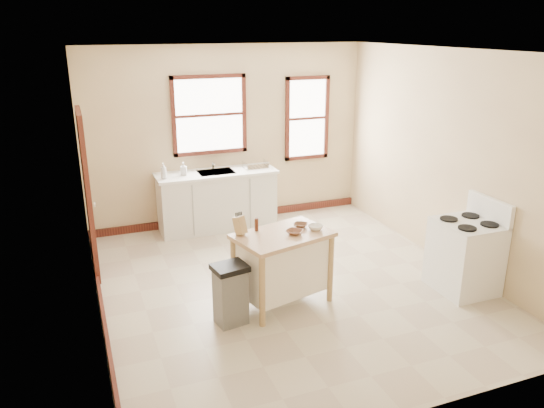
{
  "coord_description": "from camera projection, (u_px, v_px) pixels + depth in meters",
  "views": [
    {
      "loc": [
        -2.33,
        -5.45,
        3.07
      ],
      "look_at": [
        -0.07,
        0.4,
        0.94
      ],
      "focal_mm": 35.0,
      "sensor_mm": 36.0,
      "label": 1
    }
  ],
  "objects": [
    {
      "name": "window_main",
      "position": [
        209.0,
        115.0,
        8.13
      ],
      "size": [
        1.17,
        0.06,
        1.22
      ],
      "primitive_type": null,
      "color": "#3D1410",
      "rests_on": "wall_back"
    },
    {
      "name": "knife_block",
      "position": [
        240.0,
        226.0,
        5.84
      ],
      "size": [
        0.14,
        0.14,
        0.2
      ],
      "primitive_type": null,
      "rotation": [
        0.0,
        0.0,
        0.54
      ],
      "color": "tan",
      "rests_on": "kitchen_island"
    },
    {
      "name": "bowl_b",
      "position": [
        301.0,
        225.0,
        6.09
      ],
      "size": [
        0.23,
        0.23,
        0.04
      ],
      "primitive_type": "imported",
      "rotation": [
        0.0,
        0.0,
        0.95
      ],
      "color": "brown",
      "rests_on": "kitchen_island"
    },
    {
      "name": "bowl_a",
      "position": [
        294.0,
        232.0,
        5.88
      ],
      "size": [
        0.25,
        0.25,
        0.04
      ],
      "primitive_type": "imported",
      "rotation": [
        0.0,
        0.0,
        0.62
      ],
      "color": "brown",
      "rests_on": "kitchen_island"
    },
    {
      "name": "pepper_grinder",
      "position": [
        256.0,
        225.0,
        5.95
      ],
      "size": [
        0.06,
        0.06,
        0.15
      ],
      "primitive_type": "cylinder",
      "rotation": [
        0.0,
        0.0,
        0.32
      ],
      "color": "#432012",
      "rests_on": "kitchen_island"
    },
    {
      "name": "dish_rack",
      "position": [
        255.0,
        165.0,
        8.35
      ],
      "size": [
        0.46,
        0.4,
        0.1
      ],
      "primitive_type": null,
      "rotation": [
        0.0,
        0.0,
        -0.36
      ],
      "color": "silver",
      "rests_on": "sink_counter"
    },
    {
      "name": "floor",
      "position": [
        289.0,
        284.0,
        6.6
      ],
      "size": [
        5.0,
        5.0,
        0.0
      ],
      "primitive_type": "plane",
      "color": "beige",
      "rests_on": "ground"
    },
    {
      "name": "door_left",
      "position": [
        88.0,
        194.0,
        6.66
      ],
      "size": [
        0.06,
        0.9,
        2.1
      ],
      "primitive_type": "cube",
      "color": "#3D1410",
      "rests_on": "ground"
    },
    {
      "name": "ceiling",
      "position": [
        292.0,
        51.0,
        5.7
      ],
      "size": [
        5.0,
        5.0,
        0.0
      ],
      "primitive_type": "plane",
      "rotation": [
        3.14,
        0.0,
        0.0
      ],
      "color": "white",
      "rests_on": "ground"
    },
    {
      "name": "soap_bottle_a",
      "position": [
        164.0,
        171.0,
        7.75
      ],
      "size": [
        0.1,
        0.1,
        0.23
      ],
      "primitive_type": "imported",
      "rotation": [
        0.0,
        0.0,
        -0.16
      ],
      "color": "#B2B2B2",
      "rests_on": "sink_counter"
    },
    {
      "name": "bowl_c",
      "position": [
        315.0,
        227.0,
        6.01
      ],
      "size": [
        0.17,
        0.17,
        0.05
      ],
      "primitive_type": "imported",
      "rotation": [
        0.0,
        0.0,
        -0.02
      ],
      "color": "white",
      "rests_on": "kitchen_island"
    },
    {
      "name": "gas_stove",
      "position": [
        466.0,
        246.0,
        6.31
      ],
      "size": [
        0.7,
        0.71,
        1.14
      ],
      "primitive_type": null,
      "color": "white",
      "rests_on": "ground"
    },
    {
      "name": "faucet",
      "position": [
        213.0,
        162.0,
        8.27
      ],
      "size": [
        0.03,
        0.03,
        0.22
      ],
      "primitive_type": "cylinder",
      "color": "silver",
      "rests_on": "sink_counter"
    },
    {
      "name": "wall_right",
      "position": [
        449.0,
        159.0,
        6.92
      ],
      "size": [
        0.04,
        5.0,
        2.8
      ],
      "primitive_type": "cube",
      "color": "beige",
      "rests_on": "ground"
    },
    {
      "name": "trash_bin",
      "position": [
        231.0,
        294.0,
        5.65
      ],
      "size": [
        0.4,
        0.35,
        0.68
      ],
      "primitive_type": null,
      "rotation": [
        0.0,
        0.0,
        0.17
      ],
      "color": "#5F5E5C",
      "rests_on": "ground"
    },
    {
      "name": "window_side",
      "position": [
        307.0,
        118.0,
        8.74
      ],
      "size": [
        0.77,
        0.06,
        1.37
      ],
      "primitive_type": null,
      "color": "#3D1410",
      "rests_on": "wall_back"
    },
    {
      "name": "wall_back",
      "position": [
        228.0,
        136.0,
        8.36
      ],
      "size": [
        4.5,
        0.04,
        2.8
      ],
      "primitive_type": "cube",
      "color": "beige",
      "rests_on": "ground"
    },
    {
      "name": "wall_left",
      "position": [
        86.0,
        198.0,
        5.38
      ],
      "size": [
        0.04,
        5.0,
        2.8
      ],
      "primitive_type": "cube",
      "color": "beige",
      "rests_on": "ground"
    },
    {
      "name": "soap_bottle_b",
      "position": [
        184.0,
        169.0,
        7.94
      ],
      "size": [
        0.11,
        0.11,
        0.2
      ],
      "primitive_type": "imported",
      "rotation": [
        0.0,
        0.0,
        -0.33
      ],
      "color": "#B2B2B2",
      "rests_on": "sink_counter"
    },
    {
      "name": "baseboard_left",
      "position": [
        103.0,
        313.0,
        5.82
      ],
      "size": [
        0.04,
        5.0,
        0.12
      ],
      "primitive_type": "cube",
      "color": "#3D1410",
      "rests_on": "ground"
    },
    {
      "name": "sink_counter",
      "position": [
        217.0,
        200.0,
        8.29
      ],
      "size": [
        1.86,
        0.62,
        0.92
      ],
      "primitive_type": null,
      "color": "silver",
      "rests_on": "ground"
    },
    {
      "name": "kitchen_island",
      "position": [
        283.0,
        269.0,
        6.04
      ],
      "size": [
        1.19,
        0.91,
        0.86
      ],
      "primitive_type": null,
      "rotation": [
        0.0,
        0.0,
        0.25
      ],
      "color": "tan",
      "rests_on": "ground"
    },
    {
      "name": "baseboard_back",
      "position": [
        231.0,
        216.0,
        8.76
      ],
      "size": [
        4.5,
        0.04,
        0.12
      ],
      "primitive_type": "cube",
      "color": "#3D1410",
      "rests_on": "ground"
    }
  ]
}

